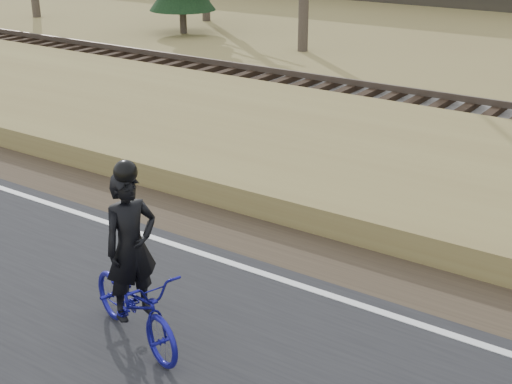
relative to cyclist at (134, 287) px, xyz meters
The scene contains 5 objects.
shoulder 6.56m from the cyclist, 151.11° to the left, with size 120.00×1.60×0.04m, color #473A2B.
embankment 8.41m from the cyclist, 132.87° to the left, with size 120.00×5.00×0.44m, color olive.
ballast 11.48m from the cyclist, 119.85° to the left, with size 120.00×3.00×0.45m, color slate.
railroad 11.47m from the cyclist, 119.85° to the left, with size 120.00×2.40×0.29m.
cyclist is the anchor object (origin of this frame).
Camera 1 is at (10.81, -6.99, 4.78)m, focal length 50.00 mm.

